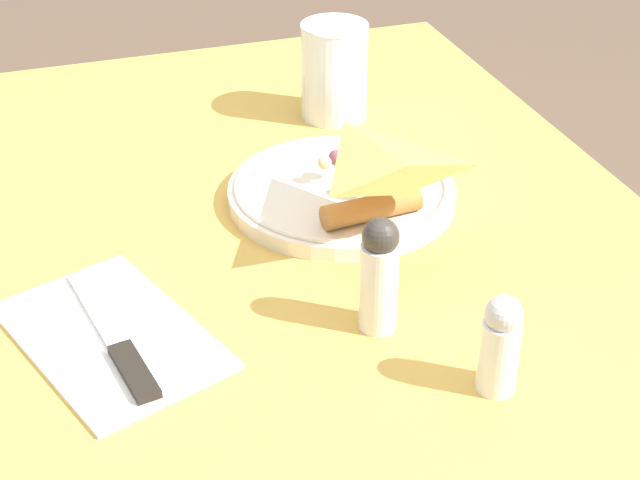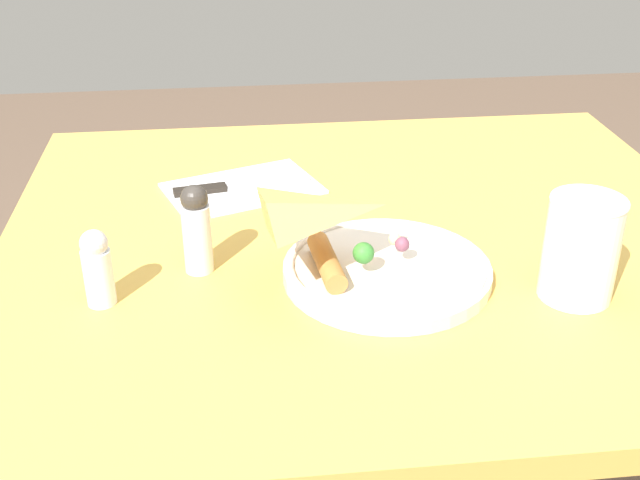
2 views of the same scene
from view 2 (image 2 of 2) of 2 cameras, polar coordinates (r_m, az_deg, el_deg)
dining_table at (r=1.05m, az=3.38°, el=-5.29°), size 0.90×0.80×0.73m
plate_pizza at (r=0.89m, az=4.34°, el=-1.92°), size 0.23×0.23×0.05m
milk_glass at (r=0.88m, az=18.07°, el=-0.65°), size 0.08×0.08×0.11m
napkin_folded at (r=1.11m, az=-5.53°, el=3.68°), size 0.23×0.19×0.00m
butter_knife at (r=1.10m, az=-6.02°, el=3.84°), size 0.19×0.05×0.01m
salt_shaker at (r=0.86m, az=-15.55°, el=-1.88°), size 0.03×0.03×0.09m
pepper_shaker at (r=0.89m, az=-8.77°, el=0.82°), size 0.03×0.03×0.10m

